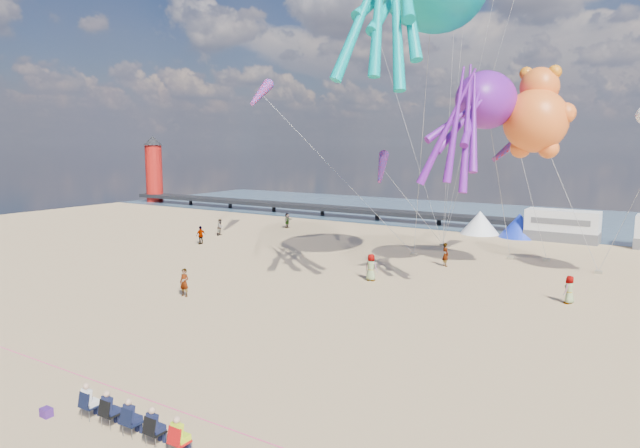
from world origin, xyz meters
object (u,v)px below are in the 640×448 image
Objects in this scene: beachgoer_0 at (371,267)px; kite_octopus_purple at (486,100)px; windsock_mid at (517,141)px; cooler_purple at (46,412)px; beachgoer_1 at (220,227)px; standing_person at (184,283)px; lighthouse at (154,174)px; sandbag_d at (547,260)px; kite_teddy_orange at (536,121)px; beachgoer_4 at (287,220)px; sandbag_a at (414,254)px; sandbag_c at (598,272)px; tent_blue at (519,225)px; windsock_left at (261,93)px; beachgoer_5 at (445,255)px; windsock_right at (382,168)px; beachgoer_3 at (201,235)px; sandbag_e at (443,245)px; sandbag_b at (510,258)px; motorhome_0 at (562,226)px; spectator_row at (132,416)px; tent_white at (480,222)px; beachgoer_6 at (569,290)px.

beachgoer_0 is 0.18× the size of kite_octopus_purple.
windsock_mid is at bearing 97.90° from kite_octopus_purple.
beachgoer_1 reaches higher than cooler_purple.
kite_octopus_purple is at bearing -79.00° from windsock_mid.
cooler_purple is 15.71m from standing_person.
lighthouse is 64.67m from sandbag_d.
kite_teddy_orange is (2.84, 1.87, -1.36)m from kite_octopus_purple.
beachgoer_1 is 8.34m from beachgoer_4.
sandbag_a is at bearing -84.47° from beachgoer_0.
sandbag_c is at bearing 69.02° from cooler_purple.
lighthouse is at bearing 176.05° from tent_blue.
kite_octopus_purple is 1.54× the size of windsock_left.
cooler_purple is 0.22× the size of beachgoer_5.
windsock_left is 1.45× the size of windsock_right.
standing_person is 18.42m from beachgoer_3.
sandbag_e is at bearing 90.50° from cooler_purple.
sandbag_b is at bearing 122.65° from windsock_mid.
sandbag_e is at bearing -134.39° from motorhome_0.
lighthouse is 1.37× the size of windsock_left.
kite_teddy_orange is at bearing -145.63° from beachgoer_5.
motorhome_0 is 3.84× the size of beachgoer_3.
lighthouse is at bearing 138.31° from spectator_row.
spectator_row is 0.83× the size of kite_teddy_orange.
beachgoer_0 is at bearing -129.57° from kite_teddy_orange.
beachgoer_1 is 0.26× the size of windsock_left.
beachgoer_3 is at bearing -139.96° from tent_blue.
cooler_purple is 36.90m from sandbag_c.
spectator_row is 35.02m from sandbag_c.
spectator_row reaches higher than sandbag_d.
sandbag_c is at bearing -45.95° from tent_white.
motorhome_0 reaches higher than sandbag_e.
windsock_right is at bearing -93.41° from beachgoer_1.
beachgoer_3 is 0.23× the size of kite_teddy_orange.
sandbag_b is 14.52m from kite_octopus_purple.
motorhome_0 is 17.78m from beachgoer_5.
motorhome_0 reaches higher than beachgoer_4.
kite_teddy_orange reaches higher than tent_white.
sandbag_a is at bearing 64.56° from standing_person.
lighthouse is 5.33× the size of beachgoer_1.
tent_white is 0.55× the size of kite_teddy_orange.
beachgoer_0 is 3.75× the size of sandbag_e.
sandbag_b is (28.21, 3.76, -0.73)m from beachgoer_1.
kite_teddy_orange is (9.57, -8.84, 10.79)m from sandbag_e.
cooler_purple reaches higher than sandbag_c.
tent_white is (-8.00, 0.00, -0.30)m from motorhome_0.
lighthouse is 59.89m from standing_person.
kite_teddy_orange is (8.91, -17.69, 9.70)m from tent_white.
sandbag_a is (-0.81, 33.46, -0.05)m from cooler_purple.
sandbag_d is (6.20, 6.15, -0.80)m from beachgoer_5.
kite_teddy_orange is at bearing -122.33° from beachgoer_6.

